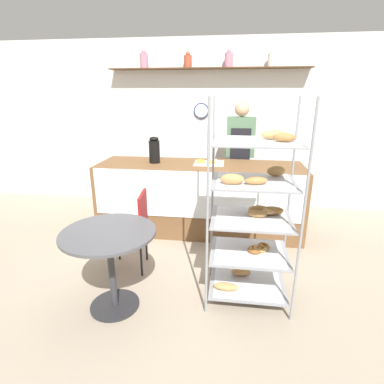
{
  "coord_description": "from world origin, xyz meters",
  "views": [
    {
      "loc": [
        0.43,
        -2.74,
        1.86
      ],
      "look_at": [
        0.0,
        0.41,
        0.81
      ],
      "focal_mm": 28.0,
      "sensor_mm": 36.0,
      "label": 1
    }
  ],
  "objects": [
    {
      "name": "donut_tray_counter",
      "position": [
        0.12,
        1.24,
        0.97
      ],
      "size": [
        0.39,
        0.33,
        0.05
      ],
      "color": "white",
      "rests_on": "display_counter"
    },
    {
      "name": "cafe_table",
      "position": [
        -0.58,
        -0.57,
        0.57
      ],
      "size": [
        0.81,
        0.81,
        0.75
      ],
      "color": "#262628",
      "rests_on": "ground_plane"
    },
    {
      "name": "ground_plane",
      "position": [
        0.0,
        0.0,
        0.0
      ],
      "size": [
        14.0,
        14.0,
        0.0
      ],
      "primitive_type": "plane",
      "color": "gray"
    },
    {
      "name": "cafe_chair",
      "position": [
        -0.57,
        0.09,
        0.54
      ],
      "size": [
        0.42,
        0.42,
        0.87
      ],
      "rotation": [
        0.0,
        0.0,
        4.83
      ],
      "color": "black",
      "rests_on": "ground_plane"
    },
    {
      "name": "pastry_rack",
      "position": [
        0.63,
        -0.24,
        0.83
      ],
      "size": [
        0.76,
        0.61,
        1.84
      ],
      "color": "gray",
      "rests_on": "ground_plane"
    },
    {
      "name": "display_counter",
      "position": [
        0.0,
        1.17,
        0.48
      ],
      "size": [
        2.76,
        0.81,
        0.95
      ],
      "color": "brown",
      "rests_on": "ground_plane"
    },
    {
      "name": "back_wall",
      "position": [
        -0.0,
        2.35,
        1.37
      ],
      "size": [
        10.0,
        0.3,
        2.7
      ],
      "color": "white",
      "rests_on": "ground_plane"
    },
    {
      "name": "person_worker",
      "position": [
        0.54,
        1.79,
        0.97
      ],
      "size": [
        0.41,
        0.23,
        1.76
      ],
      "color": "#282833",
      "rests_on": "ground_plane"
    },
    {
      "name": "coffee_carafe",
      "position": [
        -0.62,
        1.19,
        1.13
      ],
      "size": [
        0.15,
        0.15,
        0.36
      ],
      "color": "black",
      "rests_on": "display_counter"
    }
  ]
}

